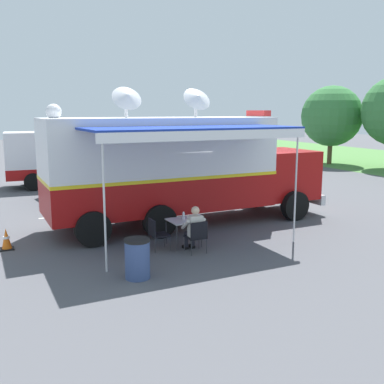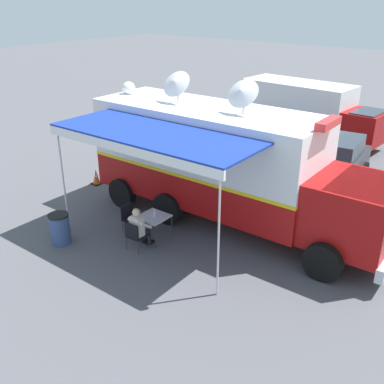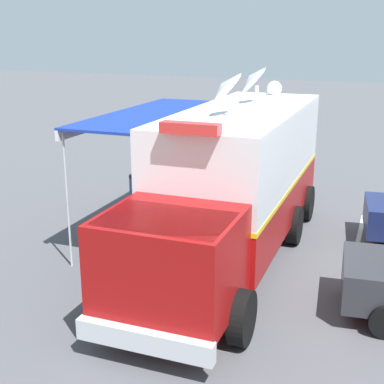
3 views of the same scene
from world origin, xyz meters
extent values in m
plane|color=#515156|center=(0.00, 0.00, 0.00)|extent=(100.00, 100.00, 0.00)
cube|color=silver|center=(-2.79, -1.12, 0.00)|extent=(0.24, 4.80, 0.01)
cube|color=#9E0F0F|center=(0.00, 0.00, 1.15)|extent=(2.67, 7.26, 1.10)
cube|color=white|center=(0.00, 0.00, 2.55)|extent=(2.67, 7.26, 1.70)
cube|color=yellow|center=(0.00, 0.00, 1.70)|extent=(2.69, 7.28, 0.10)
cube|color=#9E0F0F|center=(-0.11, 4.65, 1.45)|extent=(2.35, 2.15, 1.70)
cube|color=#28333D|center=(-0.12, 4.85, 1.95)|extent=(2.18, 1.52, 0.70)
cube|color=silver|center=(-0.14, 5.78, 0.55)|extent=(2.38, 0.26, 0.36)
cylinder|color=black|center=(-1.36, 4.42, 0.50)|extent=(0.32, 1.01, 1.00)
cylinder|color=black|center=(1.14, 4.48, 0.50)|extent=(0.32, 1.01, 1.00)
cylinder|color=black|center=(-1.24, -0.57, 0.50)|extent=(0.32, 1.01, 1.00)
cylinder|color=black|center=(1.26, -0.51, 0.50)|extent=(0.32, 1.01, 1.00)
cylinder|color=black|center=(-1.19, -2.55, 0.50)|extent=(0.32, 1.01, 1.00)
cylinder|color=black|center=(1.31, -2.49, 0.50)|extent=(0.32, 1.01, 1.00)
cube|color=white|center=(0.00, 0.00, 3.45)|extent=(2.67, 7.26, 0.10)
cube|color=red|center=(-0.09, 3.70, 3.62)|extent=(1.11, 0.31, 0.20)
cylinder|color=silver|center=(0.03, -1.08, 3.73)|extent=(0.10, 0.10, 0.45)
cone|color=silver|center=(0.18, -1.08, 4.13)|extent=(0.74, 0.92, 0.81)
cylinder|color=silver|center=(-0.03, 1.26, 3.73)|extent=(0.10, 0.10, 0.45)
cone|color=silver|center=(0.12, 1.26, 4.13)|extent=(0.74, 0.92, 0.81)
sphere|color=white|center=(0.08, -3.20, 3.68)|extent=(0.44, 0.44, 0.44)
cube|color=#193399|center=(2.35, 0.06, 3.25)|extent=(2.34, 5.81, 0.06)
cube|color=white|center=(3.41, 0.08, 3.11)|extent=(0.22, 5.76, 0.24)
cylinder|color=silver|center=(3.28, 2.81, 1.63)|extent=(0.05, 0.05, 3.25)
cylinder|color=silver|center=(3.41, -2.65, 1.63)|extent=(0.05, 0.05, 3.25)
cube|color=silver|center=(2.26, -0.18, 0.71)|extent=(0.82, 0.82, 0.03)
cylinder|color=#333338|center=(1.88, 0.18, 0.35)|extent=(0.03, 0.03, 0.70)
cylinder|color=#333338|center=(2.62, 0.20, 0.35)|extent=(0.03, 0.03, 0.70)
cylinder|color=#333338|center=(1.90, -0.56, 0.35)|extent=(0.03, 0.03, 0.70)
cylinder|color=#333338|center=(2.64, -0.54, 0.35)|extent=(0.03, 0.03, 0.70)
cylinder|color=silver|center=(2.23, -0.16, 0.83)|extent=(0.07, 0.07, 0.20)
cylinder|color=white|center=(2.23, -0.16, 0.94)|extent=(0.04, 0.04, 0.02)
cube|color=black|center=(2.96, -0.15, 0.42)|extent=(0.49, 0.49, 0.04)
cube|color=black|center=(3.18, -0.14, 0.65)|extent=(0.05, 0.48, 0.44)
cylinder|color=#333338|center=(2.75, -0.37, 0.21)|extent=(0.02, 0.02, 0.42)
cylinder|color=#333338|center=(2.74, 0.07, 0.21)|extent=(0.02, 0.02, 0.42)
cylinder|color=#333338|center=(3.19, -0.36, 0.21)|extent=(0.02, 0.02, 0.42)
cylinder|color=#333338|center=(3.18, 0.08, 0.21)|extent=(0.02, 0.02, 0.42)
cube|color=black|center=(2.38, -0.93, 0.42)|extent=(0.49, 0.49, 0.04)
cube|color=black|center=(2.38, -1.15, 0.65)|extent=(0.48, 0.05, 0.44)
cylinder|color=#333338|center=(2.15, -0.72, 0.21)|extent=(0.02, 0.02, 0.42)
cylinder|color=#333338|center=(2.59, -0.70, 0.21)|extent=(0.02, 0.02, 0.42)
cylinder|color=#333338|center=(2.16, -1.16, 0.21)|extent=(0.02, 0.02, 0.42)
cylinder|color=#333338|center=(2.60, -1.14, 0.21)|extent=(0.02, 0.02, 0.42)
cube|color=silver|center=(2.96, -0.15, 0.72)|extent=(0.25, 0.37, 0.56)
sphere|color=beige|center=(2.96, -0.15, 1.14)|extent=(0.22, 0.22, 0.22)
cylinder|color=silver|center=(2.85, -0.38, 0.76)|extent=(0.43, 0.10, 0.34)
cylinder|color=silver|center=(2.84, 0.08, 0.76)|extent=(0.43, 0.10, 0.34)
cylinder|color=black|center=(2.78, -0.25, 0.44)|extent=(0.38, 0.14, 0.13)
cylinder|color=black|center=(2.60, -0.26, 0.21)|extent=(0.11, 0.11, 0.42)
cube|color=black|center=(2.54, -0.26, 0.04)|extent=(0.24, 0.11, 0.07)
cylinder|color=black|center=(2.78, -0.05, 0.44)|extent=(0.38, 0.14, 0.13)
cylinder|color=black|center=(2.60, -0.06, 0.21)|extent=(0.11, 0.11, 0.42)
cube|color=black|center=(2.54, -0.06, 0.04)|extent=(0.24, 0.11, 0.07)
cylinder|color=#384C7F|center=(4.10, -2.11, 0.42)|extent=(0.56, 0.56, 0.85)
cylinder|color=black|center=(4.10, -2.11, 0.88)|extent=(0.57, 0.57, 0.06)
cube|color=black|center=(0.59, -4.69, 0.01)|extent=(0.36, 0.36, 0.03)
cone|color=orange|center=(0.59, -4.69, 0.31)|extent=(0.26, 0.26, 0.55)
cylinder|color=white|center=(0.59, -4.69, 0.33)|extent=(0.17, 0.17, 0.06)
cube|color=white|center=(-9.58, -1.63, 1.60)|extent=(2.41, 5.32, 2.20)
cube|color=#9E0F0F|center=(-9.58, -1.63, 0.75)|extent=(2.43, 5.34, 0.50)
cube|color=#9E0F0F|center=(-9.37, 1.76, 1.12)|extent=(1.98, 1.71, 1.40)
cube|color=#28333D|center=(-9.37, 1.86, 1.57)|extent=(1.74, 1.20, 0.60)
cylinder|color=black|center=(-10.45, 1.43, 0.42)|extent=(0.31, 0.85, 0.84)
cylinder|color=black|center=(-8.35, 1.30, 0.42)|extent=(0.31, 0.85, 0.84)
cylinder|color=black|center=(-10.71, -2.99, 0.42)|extent=(0.31, 0.85, 0.84)
cylinder|color=black|center=(-8.62, -3.12, 0.42)|extent=(0.31, 0.85, 0.84)
cube|color=navy|center=(-4.97, -1.76, 0.70)|extent=(4.41, 2.35, 0.76)
cube|color=#28333D|center=(-4.83, -1.74, 1.42)|extent=(2.30, 1.87, 0.68)
cylinder|color=black|center=(-6.14, -2.83, 0.32)|extent=(0.66, 0.30, 0.64)
cylinder|color=black|center=(-6.39, -1.04, 0.32)|extent=(0.66, 0.30, 0.64)
cylinder|color=black|center=(-3.56, -2.47, 0.32)|extent=(0.66, 0.30, 0.64)
cylinder|color=black|center=(-3.81, -0.69, 0.32)|extent=(0.66, 0.30, 0.64)
cube|color=#2D2D33|center=(-4.89, 2.23, 0.70)|extent=(4.38, 2.28, 0.76)
cube|color=#28333D|center=(-5.04, 2.21, 1.42)|extent=(2.27, 1.84, 0.68)
cylinder|color=black|center=(-3.70, 3.28, 0.32)|extent=(0.66, 0.29, 0.64)
cylinder|color=black|center=(-3.49, 1.49, 0.32)|extent=(0.66, 0.29, 0.64)
cylinder|color=black|center=(-6.29, 2.97, 0.32)|extent=(0.66, 0.29, 0.64)
cylinder|color=black|center=(-6.07, 1.18, 0.32)|extent=(0.66, 0.29, 0.64)
cylinder|color=brown|center=(-11.32, 17.04, 0.94)|extent=(0.32, 0.32, 1.88)
sphere|color=#387A3D|center=(-11.32, 17.04, 3.35)|extent=(4.19, 4.19, 4.19)
camera|label=1|loc=(13.28, -4.99, 3.70)|focal=41.83mm
camera|label=2|loc=(10.52, 7.80, 6.59)|focal=41.91mm
camera|label=3|loc=(-3.67, 12.39, 5.25)|focal=49.96mm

